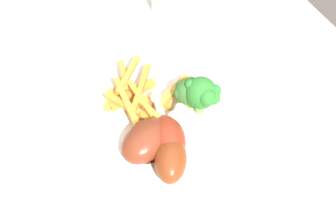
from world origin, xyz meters
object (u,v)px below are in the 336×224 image
object	(u,v)px
chicken_drumstick_far	(168,135)
chicken_drumstick_extra	(148,139)
broccoli_floret_front	(202,94)
chicken_drumstick_near	(171,156)
broccoli_floret_middle	(189,91)
carrot_fries_pile	(138,96)
dining_table	(176,136)
dinner_plate	(168,122)

from	to	relation	value
chicken_drumstick_far	chicken_drumstick_extra	world-z (taller)	chicken_drumstick_extra
broccoli_floret_front	chicken_drumstick_near	world-z (taller)	broccoli_floret_front
broccoli_floret_middle	carrot_fries_pile	distance (m)	0.08
broccoli_floret_front	broccoli_floret_middle	size ratio (longest dim) A/B	1.19
broccoli_floret_middle	chicken_drumstick_far	world-z (taller)	broccoli_floret_middle
carrot_fries_pile	chicken_drumstick_far	world-z (taller)	chicken_drumstick_far
chicken_drumstick_extra	carrot_fries_pile	bearing A→B (deg)	-14.47
carrot_fries_pile	dining_table	bearing A→B (deg)	-96.76
broccoli_floret_front	chicken_drumstick_far	size ratio (longest dim) A/B	0.55
dining_table	chicken_drumstick_near	distance (m)	0.20
carrot_fries_pile	chicken_drumstick_extra	bearing A→B (deg)	165.53
chicken_drumstick_far	chicken_drumstick_extra	distance (m)	0.03
chicken_drumstick_near	dining_table	bearing A→B (deg)	-31.61
dinner_plate	chicken_drumstick_near	size ratio (longest dim) A/B	2.55
chicken_drumstick_extra	broccoli_floret_front	bearing A→B (deg)	-77.35
dinner_plate	broccoli_floret_middle	xyz separation A→B (m)	(0.01, -0.04, 0.04)
broccoli_floret_middle	chicken_drumstick_extra	xyz separation A→B (m)	(-0.04, 0.09, -0.01)
broccoli_floret_middle	chicken_drumstick_extra	distance (m)	0.10
dining_table	chicken_drumstick_far	bearing A→B (deg)	143.89
broccoli_floret_middle	carrot_fries_pile	world-z (taller)	broccoli_floret_middle
broccoli_floret_front	carrot_fries_pile	world-z (taller)	broccoli_floret_front
broccoli_floret_middle	chicken_drumstick_far	distance (m)	0.08
dinner_plate	chicken_drumstick_far	bearing A→B (deg)	152.67
broccoli_floret_middle	chicken_drumstick_near	world-z (taller)	broccoli_floret_middle
dining_table	carrot_fries_pile	world-z (taller)	carrot_fries_pile
dining_table	chicken_drumstick_far	world-z (taller)	chicken_drumstick_far
broccoli_floret_front	broccoli_floret_middle	distance (m)	0.02
broccoli_floret_front	dinner_plate	bearing A→B (deg)	80.82
chicken_drumstick_extra	dining_table	bearing A→B (deg)	-49.46
broccoli_floret_front	chicken_drumstick_far	xyz separation A→B (m)	(-0.03, 0.07, -0.02)
dinner_plate	chicken_drumstick_near	bearing A→B (deg)	156.49
carrot_fries_pile	broccoli_floret_front	bearing A→B (deg)	-127.02
dinner_plate	broccoli_floret_middle	world-z (taller)	broccoli_floret_middle
carrot_fries_pile	chicken_drumstick_near	size ratio (longest dim) A/B	1.29
chicken_drumstick_near	chicken_drumstick_extra	bearing A→B (deg)	23.29
chicken_drumstick_near	chicken_drumstick_far	bearing A→B (deg)	-19.13
dinner_plate	carrot_fries_pile	size ratio (longest dim) A/B	1.98
dining_table	broccoli_floret_front	xyz separation A→B (m)	(-0.05, -0.01, 0.17)
dining_table	dinner_plate	size ratio (longest dim) A/B	4.02
dinner_plate	chicken_drumstick_extra	xyz separation A→B (m)	(-0.03, 0.05, 0.03)
dinner_plate	broccoli_floret_front	size ratio (longest dim) A/B	4.35
broccoli_floret_middle	chicken_drumstick_near	distance (m)	0.11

